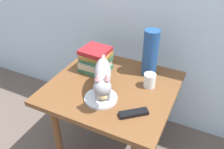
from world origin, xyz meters
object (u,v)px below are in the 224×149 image
object	(u,v)px
plate	(101,98)
book_stack	(96,60)
green_vase	(150,53)
candle_jar	(149,81)
bread_roll	(102,94)
side_table	(112,95)
cat	(103,76)
tv_remote	(134,113)

from	to	relation	value
plate	book_stack	xyz separation A→B (m)	(-0.17, 0.25, 0.07)
green_vase	candle_jar	xyz separation A→B (m)	(0.05, -0.13, -0.11)
bread_roll	book_stack	bearing A→B (deg)	125.40
side_table	plate	size ratio (longest dim) A/B	4.04
cat	candle_jar	world-z (taller)	cat
side_table	tv_remote	size ratio (longest dim) A/B	4.90
plate	cat	bearing A→B (deg)	98.93
book_stack	candle_jar	size ratio (longest dim) A/B	2.28
bread_roll	candle_jar	world-z (taller)	candle_jar
bread_roll	cat	xyz separation A→B (m)	(-0.01, 0.04, 0.09)
green_vase	candle_jar	distance (m)	0.18
plate	green_vase	xyz separation A→B (m)	(0.15, 0.36, 0.14)
bread_roll	green_vase	size ratio (longest dim) A/B	0.27
side_table	candle_jar	world-z (taller)	candle_jar
side_table	cat	xyz separation A→B (m)	(-0.00, -0.10, 0.21)
plate	cat	size ratio (longest dim) A/B	0.42
green_vase	cat	bearing A→B (deg)	-115.36
plate	bread_roll	world-z (taller)	bread_roll
side_table	cat	bearing A→B (deg)	-92.48
cat	candle_jar	xyz separation A→B (m)	(0.20, 0.19, -0.09)
side_table	plate	distance (m)	0.16
side_table	plate	world-z (taller)	plate
tv_remote	green_vase	bearing A→B (deg)	57.94
candle_jar	bread_roll	bearing A→B (deg)	-129.30
candle_jar	plate	bearing A→B (deg)	-130.70
plate	tv_remote	world-z (taller)	tv_remote
bread_roll	candle_jar	size ratio (longest dim) A/B	0.94
green_vase	candle_jar	bearing A→B (deg)	-69.82
cat	green_vase	size ratio (longest dim) A/B	1.48
cat	book_stack	bearing A→B (deg)	127.76
side_table	green_vase	world-z (taller)	green_vase
cat	candle_jar	bearing A→B (deg)	43.71
candle_jar	green_vase	bearing A→B (deg)	110.18
side_table	bread_roll	world-z (taller)	bread_roll
bread_roll	book_stack	xyz separation A→B (m)	(-0.18, 0.25, 0.04)
green_vase	tv_remote	size ratio (longest dim) A/B	1.97
plate	bread_roll	size ratio (longest dim) A/B	2.27
green_vase	bread_roll	bearing A→B (deg)	-111.23
side_table	green_vase	size ratio (longest dim) A/B	2.49
green_vase	candle_jar	world-z (taller)	green_vase
plate	tv_remote	xyz separation A→B (m)	(0.21, -0.03, 0.00)
side_table	green_vase	distance (m)	0.35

